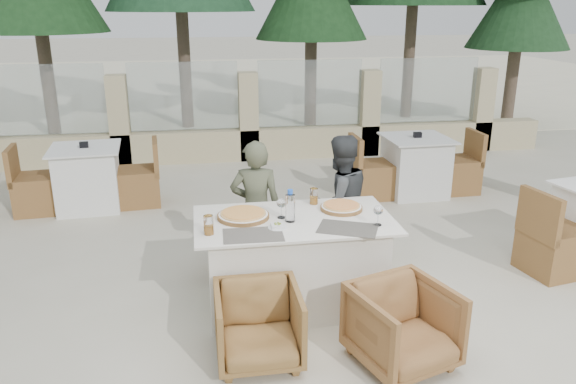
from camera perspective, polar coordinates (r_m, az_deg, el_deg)
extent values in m
plane|color=beige|center=(4.80, 1.79, -11.64)|extent=(80.00, 80.00, 0.00)
cube|color=#EEE7C3|center=(18.25, -6.82, 10.89)|extent=(30.00, 16.00, 0.01)
cone|color=#1E4220|center=(12.31, 22.50, 16.50)|extent=(1.98, 1.98, 4.50)
cube|color=#5E5951|center=(4.23, -3.56, -4.37)|extent=(0.46, 0.31, 0.00)
cube|color=#534F47|center=(4.36, 6.09, -3.70)|extent=(0.53, 0.46, 0.00)
cylinder|color=#D0641C|center=(4.56, -4.57, -2.31)|extent=(0.54, 0.54, 0.05)
cylinder|color=#D6531D|center=(4.74, 5.44, -1.53)|extent=(0.46, 0.46, 0.05)
cylinder|color=silver|center=(4.43, 0.22, -1.40)|extent=(0.09, 0.09, 0.27)
cylinder|color=orange|center=(4.25, -8.07, -3.34)|extent=(0.09, 0.09, 0.15)
cylinder|color=orange|center=(4.85, 2.64, -0.43)|extent=(0.07, 0.07, 0.14)
imported|color=#915D34|center=(5.21, -3.45, -5.74)|extent=(0.76, 0.77, 0.55)
imported|color=olive|center=(5.43, 4.77, -4.80)|extent=(0.64, 0.65, 0.54)
imported|color=olive|center=(4.05, -3.03, -13.39)|extent=(0.59, 0.61, 0.55)
imported|color=olive|center=(4.08, 11.60, -13.24)|extent=(0.80, 0.81, 0.59)
imported|color=#4F533C|center=(5.13, -3.27, -1.72)|extent=(0.51, 0.37, 1.28)
imported|color=#3A3D3F|center=(5.27, 5.23, -1.12)|extent=(0.76, 0.67, 1.30)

